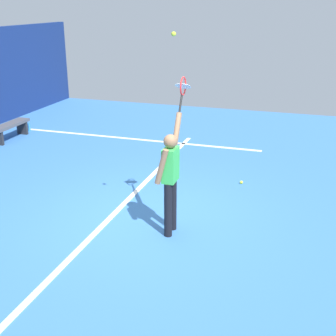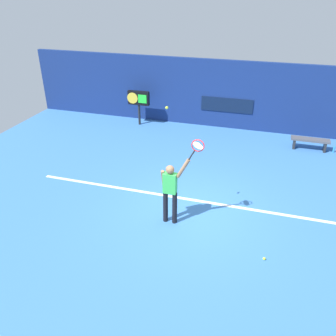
% 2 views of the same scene
% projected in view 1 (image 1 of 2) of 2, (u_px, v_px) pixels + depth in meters
% --- Properties ---
extents(ground_plane, '(18.00, 18.00, 0.00)m').
position_uv_depth(ground_plane, '(146.00, 217.00, 8.13)').
color(ground_plane, '#3870B2').
extents(court_baseline, '(10.00, 0.10, 0.01)m').
position_uv_depth(court_baseline, '(116.00, 212.00, 8.30)').
color(court_baseline, white).
rests_on(court_baseline, ground_plane).
extents(court_sideline, '(0.10, 7.00, 0.01)m').
position_uv_depth(court_sideline, '(135.00, 139.00, 12.68)').
color(court_sideline, white).
rests_on(court_sideline, ground_plane).
extents(tennis_player, '(0.75, 0.31, 1.95)m').
position_uv_depth(tennis_player, '(170.00, 175.00, 7.25)').
color(tennis_player, black).
rests_on(tennis_player, ground_plane).
extents(tennis_racket, '(0.43, 0.27, 0.61)m').
position_uv_depth(tennis_racket, '(183.00, 88.00, 7.39)').
color(tennis_racket, black).
extents(tennis_ball, '(0.07, 0.07, 0.07)m').
position_uv_depth(tennis_ball, '(174.00, 34.00, 6.42)').
color(tennis_ball, '#CCE033').
extents(court_bench, '(1.40, 0.36, 0.45)m').
position_uv_depth(court_bench, '(10.00, 127.00, 12.57)').
color(court_bench, '#4C4C51').
rests_on(court_bench, ground_plane).
extents(water_bottle, '(0.07, 0.07, 0.24)m').
position_uv_depth(water_bottle, '(29.00, 127.00, 13.43)').
color(water_bottle, '#338CD8').
rests_on(water_bottle, ground_plane).
extents(spare_ball, '(0.07, 0.07, 0.07)m').
position_uv_depth(spare_ball, '(241.00, 182.00, 9.59)').
color(spare_ball, '#CCE033').
rests_on(spare_ball, ground_plane).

